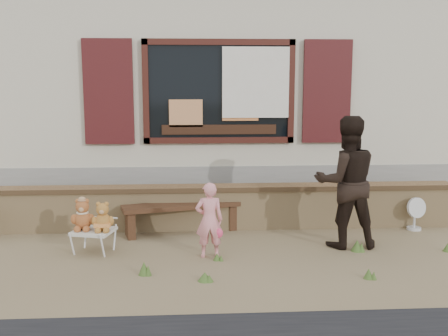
{
  "coord_description": "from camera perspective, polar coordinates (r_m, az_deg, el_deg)",
  "views": [
    {
      "loc": [
        -0.44,
        -6.74,
        2.22
      ],
      "look_at": [
        0.0,
        0.6,
        1.0
      ],
      "focal_mm": 42.0,
      "sensor_mm": 36.0,
      "label": 1
    }
  ],
  "objects": [
    {
      "name": "fan_right",
      "position": [
        8.43,
        20.05,
        -4.67
      ],
      "size": [
        0.32,
        0.21,
        0.5
      ],
      "rotation": [
        0.0,
        0.0,
        0.26
      ],
      "color": "silver",
      "rests_on": "ground"
    },
    {
      "name": "shopfront",
      "position": [
        11.24,
        -1.21,
        8.28
      ],
      "size": [
        8.04,
        5.13,
        4.0
      ],
      "color": "#BAAF97",
      "rests_on": "ground"
    },
    {
      "name": "teddy_bear_left",
      "position": [
        7.09,
        -15.12,
        -4.83
      ],
      "size": [
        0.36,
        0.33,
        0.42
      ],
      "primitive_type": null,
      "rotation": [
        0.0,
        0.0,
        -0.26
      ],
      "color": "brown",
      "rests_on": "folding_chair"
    },
    {
      "name": "adult",
      "position": [
        7.2,
        13.17,
        -1.5
      ],
      "size": [
        0.87,
        0.68,
        1.78
      ],
      "primitive_type": "imported",
      "rotation": [
        0.0,
        0.0,
        3.15
      ],
      "color": "black",
      "rests_on": "ground"
    },
    {
      "name": "teddy_bear_right",
      "position": [
        6.98,
        -13.05,
        -5.1
      ],
      "size": [
        0.34,
        0.31,
        0.39
      ],
      "primitive_type": null,
      "rotation": [
        0.0,
        0.0,
        -0.26
      ],
      "color": "#926028",
      "rests_on": "folding_chair"
    },
    {
      "name": "bench",
      "position": [
        7.78,
        -4.65,
        -4.73
      ],
      "size": [
        1.77,
        0.79,
        0.44
      ],
      "rotation": [
        0.0,
        0.0,
        0.26
      ],
      "color": "#372013",
      "rests_on": "ground"
    },
    {
      "name": "folding_chair",
      "position": [
        7.09,
        -14.02,
        -6.77
      ],
      "size": [
        0.59,
        0.55,
        0.31
      ],
      "rotation": [
        0.0,
        0.0,
        -0.26
      ],
      "color": "beige",
      "rests_on": "ground"
    },
    {
      "name": "ground",
      "position": [
        7.11,
        0.29,
        -8.77
      ],
      "size": [
        80.0,
        80.0,
        0.0
      ],
      "primitive_type": "plane",
      "color": "brown",
      "rests_on": "ground"
    },
    {
      "name": "grass_tufts",
      "position": [
        6.54,
        7.1,
        -9.88
      ],
      "size": [
        4.05,
        1.11,
        0.16
      ],
      "color": "#405D25",
      "rests_on": "ground"
    },
    {
      "name": "brick_wall",
      "position": [
        7.98,
        -0.17,
        -4.2
      ],
      "size": [
        7.1,
        0.36,
        0.67
      ],
      "color": "tan",
      "rests_on": "ground"
    },
    {
      "name": "child",
      "position": [
        6.66,
        -1.62,
        -5.69
      ],
      "size": [
        0.36,
        0.25,
        0.97
      ],
      "primitive_type": "imported",
      "rotation": [
        0.0,
        0.0,
        3.18
      ],
      "color": "pink",
      "rests_on": "ground"
    }
  ]
}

